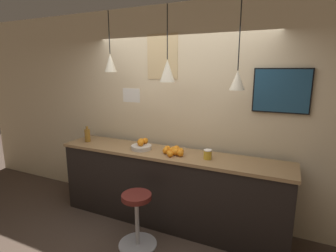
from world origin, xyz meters
The scene contains 14 objects.
ground_plane centered at (0.00, 0.00, 0.00)m, with size 14.00×14.00×0.00m, color #47382D.
back_wall centered at (0.00, 1.06, 1.45)m, with size 8.00×0.06×2.90m.
service_counter centered at (0.00, 0.67, 0.50)m, with size 3.09×0.57×1.00m.
bar_stool centered at (-0.12, 0.07, 0.40)m, with size 0.46×0.46×0.66m.
fruit_bowl centered at (-0.38, 0.63, 1.06)m, with size 0.27×0.27×0.15m.
orange_pile centered at (0.10, 0.63, 1.04)m, with size 0.30×0.30×0.09m.
juice_bottle centered at (-1.30, 0.63, 1.10)m, with size 0.08×0.08×0.23m.
spread_jar centered at (0.54, 0.63, 1.06)m, with size 0.10×0.10×0.12m.
pendant_lamp_left centered at (-0.84, 0.65, 2.14)m, with size 0.16×0.16×0.78m.
pendant_lamp_middle centered at (0.00, 0.65, 2.04)m, with size 0.19×0.19×0.89m.
pendant_lamp_right centered at (0.84, 0.65, 1.95)m, with size 0.17×0.17×0.96m.
mounted_tv centered at (1.28, 1.01, 1.82)m, with size 0.63×0.04×0.52m.
hanging_menu_board centered at (-0.41, 0.46, 1.74)m, with size 0.24×0.01×0.17m.
wall_poster centered at (-0.25, 1.02, 2.23)m, with size 0.45×0.01×0.60m.
Camera 1 is at (1.37, -2.29, 2.06)m, focal length 28.00 mm.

